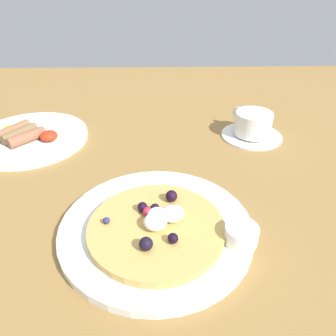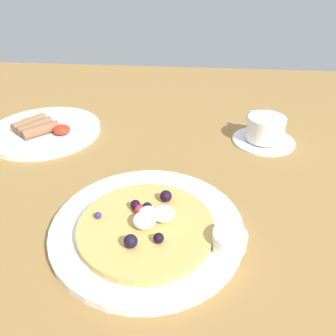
# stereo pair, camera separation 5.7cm
# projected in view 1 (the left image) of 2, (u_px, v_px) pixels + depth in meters

# --- Properties ---
(ground_plane) EXTENTS (1.87, 1.57, 0.03)m
(ground_plane) POSITION_uv_depth(u_px,v_px,m) (124.00, 204.00, 0.58)
(ground_plane) COLOR olive
(pancake_plate) EXTENTS (0.29, 0.29, 0.01)m
(pancake_plate) POSITION_uv_depth(u_px,v_px,m) (156.00, 228.00, 0.50)
(pancake_plate) COLOR white
(pancake_plate) RESTS_ON ground_plane
(pancake_with_berries) EXTENTS (0.20, 0.20, 0.03)m
(pancake_with_berries) POSITION_uv_depth(u_px,v_px,m) (157.00, 227.00, 0.48)
(pancake_with_berries) COLOR tan
(pancake_with_berries) RESTS_ON pancake_plate
(syrup_ramekin) EXTENTS (0.05, 0.05, 0.03)m
(syrup_ramekin) POSITION_uv_depth(u_px,v_px,m) (241.00, 235.00, 0.46)
(syrup_ramekin) COLOR white
(syrup_ramekin) RESTS_ON pancake_plate
(breakfast_plate) EXTENTS (0.26, 0.26, 0.01)m
(breakfast_plate) POSITION_uv_depth(u_px,v_px,m) (30.00, 138.00, 0.74)
(breakfast_plate) COLOR white
(breakfast_plate) RESTS_ON ground_plane
(fried_breakfast) EXTENTS (0.16, 0.12, 0.03)m
(fried_breakfast) POSITION_uv_depth(u_px,v_px,m) (22.00, 134.00, 0.72)
(fried_breakfast) COLOR #8D583F
(fried_breakfast) RESTS_ON breakfast_plate
(coffee_saucer) EXTENTS (0.14, 0.14, 0.01)m
(coffee_saucer) POSITION_uv_depth(u_px,v_px,m) (251.00, 135.00, 0.76)
(coffee_saucer) COLOR white
(coffee_saucer) RESTS_ON ground_plane
(coffee_cup) EXTENTS (0.08, 0.10, 0.05)m
(coffee_cup) POSITION_uv_depth(u_px,v_px,m) (253.00, 123.00, 0.74)
(coffee_cup) COLOR white
(coffee_cup) RESTS_ON coffee_saucer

